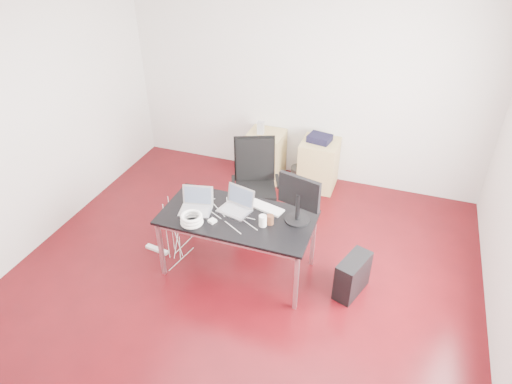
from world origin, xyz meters
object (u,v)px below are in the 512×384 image
(office_chair, at_px, (255,179))
(filing_cabinet_right, at_px, (319,164))
(desk, at_px, (237,220))
(pc_tower, at_px, (352,276))
(filing_cabinet_left, at_px, (265,155))

(office_chair, distance_m, filing_cabinet_right, 1.23)
(desk, xyz_separation_m, filing_cabinet_right, (0.43, 2.01, -0.33))
(office_chair, bearing_deg, filing_cabinet_right, 39.26)
(pc_tower, bearing_deg, desk, -157.44)
(office_chair, height_order, filing_cabinet_left, office_chair)
(desk, relative_size, filing_cabinet_right, 2.29)
(pc_tower, bearing_deg, filing_cabinet_right, 132.12)
(desk, distance_m, filing_cabinet_right, 2.08)
(office_chair, xyz_separation_m, filing_cabinet_left, (-0.22, 1.06, -0.26))
(filing_cabinet_right, bearing_deg, office_chair, -118.20)
(filing_cabinet_left, height_order, filing_cabinet_right, same)
(office_chair, bearing_deg, pc_tower, -54.74)
(filing_cabinet_right, bearing_deg, pc_tower, -67.09)
(filing_cabinet_left, distance_m, pc_tower, 2.52)
(desk, relative_size, filing_cabinet_left, 2.29)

